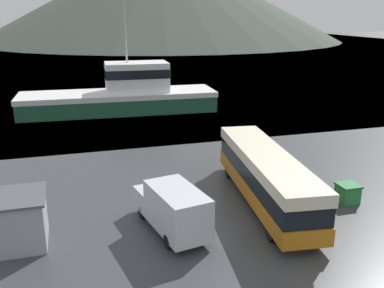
# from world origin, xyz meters

# --- Properties ---
(water_surface) EXTENTS (240.00, 240.00, 0.00)m
(water_surface) POSITION_xyz_m (0.00, 142.52, 0.00)
(water_surface) COLOR slate
(water_surface) RESTS_ON ground
(tour_bus) EXTENTS (3.96, 12.51, 3.08)m
(tour_bus) POSITION_xyz_m (0.85, 9.94, 1.75)
(tour_bus) COLOR #B26614
(tour_bus) RESTS_ON ground
(delivery_van) EXTENTS (3.07, 5.97, 2.49)m
(delivery_van) POSITION_xyz_m (-5.22, 8.11, 1.31)
(delivery_van) COLOR silver
(delivery_van) RESTS_ON ground
(fishing_boat) EXTENTS (21.96, 6.83, 12.00)m
(fishing_boat) POSITION_xyz_m (-3.93, 36.65, 1.98)
(fishing_boat) COLOR #1E5138
(fishing_boat) RESTS_ON water_surface
(storage_bin) EXTENTS (1.21, 1.23, 1.14)m
(storage_bin) POSITION_xyz_m (5.59, 8.58, 0.58)
(storage_bin) COLOR #287F3D
(storage_bin) RESTS_ON ground
(dock_kiosk) EXTENTS (2.50, 3.02, 2.56)m
(dock_kiosk) POSITION_xyz_m (-12.56, 8.91, 1.29)
(dock_kiosk) COLOR #93999E
(dock_kiosk) RESTS_ON ground
(small_boat) EXTENTS (4.87, 7.83, 0.87)m
(small_boat) POSITION_xyz_m (0.28, 44.27, 0.44)
(small_boat) COLOR black
(small_boat) RESTS_ON water_surface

